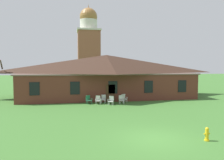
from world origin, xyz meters
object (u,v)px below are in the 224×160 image
lawn_chair_middle (111,100)px  lawn_chair_far_side (124,98)px  lawn_chair_by_porch (89,99)px  lawn_chair_near_door (98,100)px  fire_hydrant (207,134)px  lawn_chair_left_end (103,99)px  lawn_chair_right_end (121,99)px

lawn_chair_middle → lawn_chair_far_side: 2.31m
lawn_chair_far_side → lawn_chair_by_porch: bearing=-173.9°
lawn_chair_near_door → lawn_chair_far_side: (3.19, 0.80, 0.00)m
lawn_chair_near_door → lawn_chair_middle: 1.52m
lawn_chair_by_porch → fire_hydrant: (5.78, -13.54, -0.12)m
lawn_chair_left_end → lawn_chair_middle: (0.67, -1.32, 0.00)m
lawn_chair_near_door → fire_hydrant: 14.01m
fire_hydrant → lawn_chair_left_end: bearing=106.2°
lawn_chair_near_door → lawn_chair_right_end: (2.67, -0.12, 0.00)m
lawn_chair_right_end → lawn_chair_middle: bearing=-158.0°
lawn_chair_middle → lawn_chair_right_end: size_ratio=1.00×
lawn_chair_near_door → lawn_chair_middle: (1.38, -0.64, 0.00)m
lawn_chair_left_end → lawn_chair_middle: same height
lawn_chair_by_porch → lawn_chair_right_end: 3.75m
lawn_chair_middle → fire_hydrant: 12.99m
lawn_chair_near_door → lawn_chair_left_end: size_ratio=1.00×
lawn_chair_near_door → lawn_chair_far_side: 3.29m
lawn_chair_near_door → lawn_chair_middle: size_ratio=1.00×
lawn_chair_near_door → fire_hydrant: (4.72, -13.19, -0.12)m
lawn_chair_by_porch → lawn_chair_right_end: size_ratio=1.00×
lawn_chair_far_side → fire_hydrant: size_ratio=1.21×
lawn_chair_by_porch → lawn_chair_near_door: size_ratio=1.00×
lawn_chair_left_end → lawn_chair_by_porch: bearing=-169.4°
lawn_chair_right_end → lawn_chair_far_side: size_ratio=1.00×
lawn_chair_by_porch → lawn_chair_left_end: bearing=10.6°
lawn_chair_near_door → fire_hydrant: bearing=-70.3°
lawn_chair_right_end → lawn_chair_far_side: 1.06m
lawn_chair_middle → lawn_chair_by_porch: bearing=157.9°
lawn_chair_near_door → lawn_chair_right_end: same height
lawn_chair_left_end → fire_hydrant: bearing=-73.8°
lawn_chair_by_porch → lawn_chair_left_end: 1.79m
lawn_chair_right_end → fire_hydrant: (2.06, -13.07, -0.12)m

